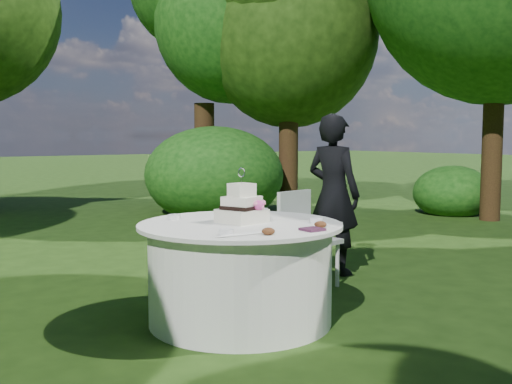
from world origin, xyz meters
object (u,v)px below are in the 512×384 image
(chair, at_px, (304,232))
(napkins, at_px, (312,229))
(table, at_px, (240,272))
(cake, at_px, (242,208))
(guest, at_px, (333,194))

(chair, bearing_deg, napkins, -128.19)
(napkins, relative_size, table, 0.09)
(cake, bearing_deg, napkins, -75.16)
(napkins, distance_m, table, 0.74)
(napkins, bearing_deg, cake, 104.84)
(guest, xyz_separation_m, cake, (-1.68, -0.77, 0.05))
(guest, distance_m, table, 1.95)
(napkins, bearing_deg, table, 108.93)
(napkins, distance_m, cake, 0.66)
(napkins, height_order, guest, guest)
(table, bearing_deg, guest, 25.00)
(guest, height_order, chair, guest)
(napkins, height_order, table, napkins)
(guest, height_order, cake, guest)
(napkins, height_order, chair, chair)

